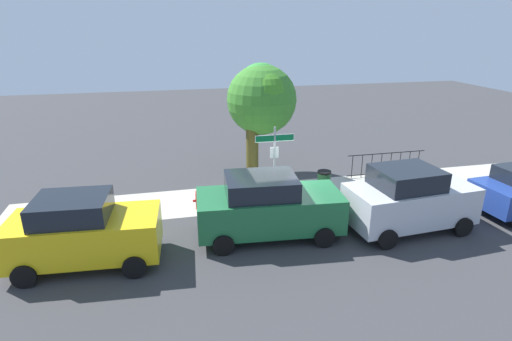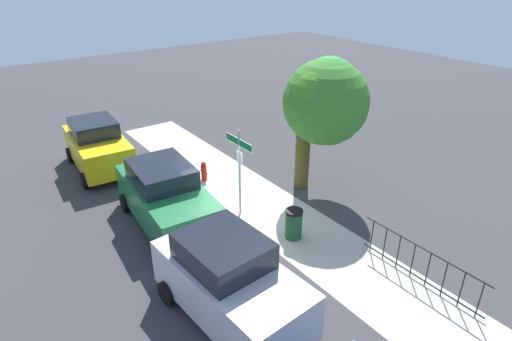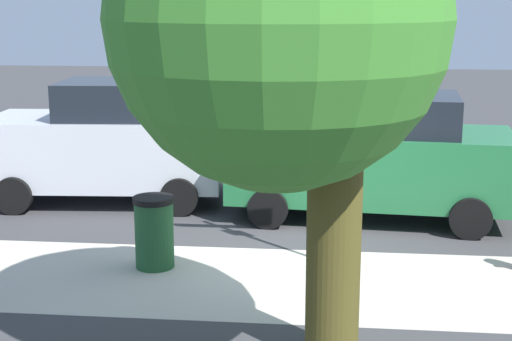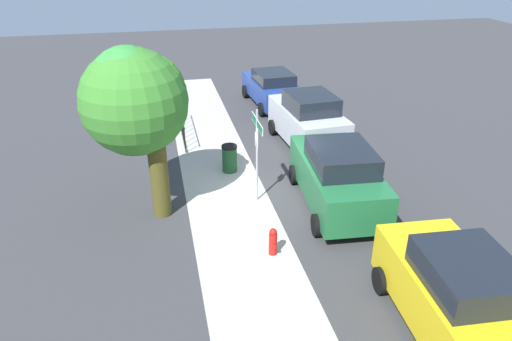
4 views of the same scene
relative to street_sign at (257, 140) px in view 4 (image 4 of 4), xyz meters
The scene contains 11 objects.
ground_plane 2.10m from the street_sign, 65.02° to the right, with size 60.00×60.00×0.00m, color #38383A.
sidewalk_strip 3.13m from the street_sign, 22.34° to the left, with size 24.00×2.60×0.00m, color #B2AD9E.
street_sign is the anchor object (origin of this frame).
shade_tree 3.66m from the street_sign, 84.16° to the left, with size 3.02×3.02×4.94m.
car_yellow 6.92m from the street_sign, 156.43° to the right, with size 4.19×2.32×2.05m.
car_green 2.65m from the street_sign, 109.93° to the right, with size 4.68×2.45×2.05m.
car_silver 4.86m from the street_sign, 37.20° to the right, with size 4.24×2.35×2.15m.
car_blue 9.35m from the street_sign, 17.05° to the right, with size 4.34×2.32×1.69m.
iron_fence 6.20m from the street_sign, 18.37° to the left, with size 3.73×0.04×1.07m.
fire_hydrant 3.28m from the street_sign, behind, with size 0.42×0.22×0.78m.
trash_bin 2.74m from the street_sign, 12.77° to the left, with size 0.55×0.55×0.98m.
Camera 4 is at (-12.74, 3.20, 7.55)m, focal length 32.95 mm.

